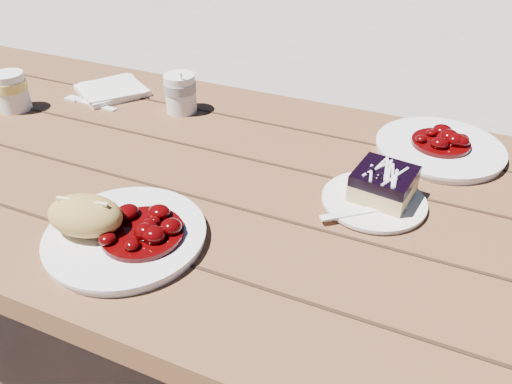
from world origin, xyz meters
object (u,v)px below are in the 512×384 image
at_px(picnic_table, 124,211).
at_px(blueberry_cake, 384,183).
at_px(bread_roll, 85,215).
at_px(coffee_cup, 181,93).
at_px(main_plate, 126,236).
at_px(second_plate, 439,149).
at_px(dessert_plate, 374,201).
at_px(second_cup, 12,92).

xyz_separation_m(picnic_table, blueberry_cake, (0.55, 0.04, 0.20)).
distance_m(bread_roll, blueberry_cake, 0.50).
bearing_deg(coffee_cup, main_plate, -69.99).
bearing_deg(second_plate, blueberry_cake, -108.24).
relative_size(picnic_table, blueberry_cake, 18.10).
height_order(bread_roll, dessert_plate, bread_roll).
bearing_deg(bread_roll, second_cup, 146.45).
relative_size(main_plate, second_cup, 2.79).
distance_m(second_plate, second_cup, 0.98).
relative_size(picnic_table, coffee_cup, 22.19).
relative_size(picnic_table, bread_roll, 16.45).
bearing_deg(main_plate, coffee_cup, 110.01).
relative_size(dessert_plate, coffee_cup, 1.97).
bearing_deg(second_cup, dessert_plate, -2.52).
xyz_separation_m(dessert_plate, coffee_cup, (-0.50, 0.19, 0.04)).
distance_m(dessert_plate, coffee_cup, 0.54).
relative_size(main_plate, dessert_plate, 1.42).
distance_m(picnic_table, second_cup, 0.40).
height_order(main_plate, second_plate, same).
distance_m(blueberry_cake, second_plate, 0.23).
distance_m(main_plate, dessert_plate, 0.43).
height_order(main_plate, bread_roll, bread_roll).
height_order(main_plate, dessert_plate, main_plate).
height_order(coffee_cup, second_cup, same).
bearing_deg(blueberry_cake, coffee_cup, 169.10).
bearing_deg(bread_roll, coffee_cup, 103.05).
bearing_deg(second_plate, main_plate, -130.57).
bearing_deg(blueberry_cake, second_plate, 79.71).
bearing_deg(bread_roll, main_plate, 19.98).
relative_size(main_plate, second_plate, 0.99).
height_order(blueberry_cake, second_cup, second_cup).
bearing_deg(main_plate, second_plate, 49.43).
bearing_deg(main_plate, blueberry_cake, 37.99).
bearing_deg(coffee_cup, bread_roll, -76.95).
bearing_deg(dessert_plate, main_plate, -142.77).
distance_m(main_plate, second_cup, 0.61).
bearing_deg(coffee_cup, blueberry_cake, -18.85).
distance_m(coffee_cup, second_cup, 0.40).
xyz_separation_m(coffee_cup, second_cup, (-0.37, -0.15, 0.00)).
distance_m(bread_roll, dessert_plate, 0.49).
xyz_separation_m(picnic_table, second_plate, (0.63, 0.27, 0.17)).
distance_m(coffee_cup, second_plate, 0.59).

